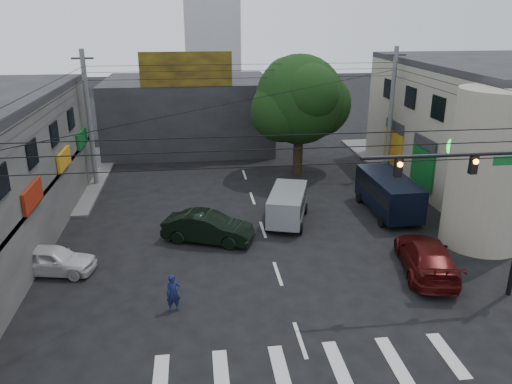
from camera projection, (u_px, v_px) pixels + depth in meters
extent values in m
plane|color=black|center=(286.00, 297.00, 21.17)|extent=(160.00, 160.00, 0.00)
cube|color=#514F4C|center=(466.00, 162.00, 40.05)|extent=(16.00, 16.00, 0.15)
cube|color=gray|center=(512.00, 127.00, 34.05)|extent=(14.00, 18.00, 8.00)
cylinder|color=gray|center=(490.00, 170.00, 24.83)|extent=(4.00, 4.00, 8.00)
cube|color=#232326|center=(189.00, 113.00, 43.95)|extent=(14.00, 10.00, 6.00)
cube|color=olive|center=(186.00, 69.00, 37.92)|extent=(7.00, 0.30, 2.60)
cylinder|color=black|center=(298.00, 144.00, 36.76)|extent=(0.70, 0.70, 4.40)
sphere|color=black|center=(299.00, 100.00, 35.64)|extent=(6.40, 6.40, 6.40)
cylinder|color=black|center=(450.00, 155.00, 18.80)|extent=(7.00, 0.14, 0.14)
cube|color=black|center=(473.00, 164.00, 19.05)|extent=(0.28, 0.22, 0.75)
cube|color=black|center=(398.00, 167.00, 18.70)|extent=(0.28, 0.22, 0.75)
sphere|color=orange|center=(476.00, 162.00, 18.87)|extent=(0.20, 0.20, 0.20)
sphere|color=orange|center=(400.00, 165.00, 18.52)|extent=(0.20, 0.20, 0.20)
cube|color=#0C571F|center=(510.00, 161.00, 19.20)|extent=(1.40, 0.06, 0.35)
cylinder|color=#59595B|center=(89.00, 120.00, 33.32)|extent=(0.32, 0.32, 9.20)
cylinder|color=#59595B|center=(391.00, 113.00, 35.77)|extent=(0.32, 0.32, 9.20)
imported|color=black|center=(208.00, 228.00, 26.06)|extent=(4.81, 5.84, 1.56)
imported|color=silver|center=(52.00, 260.00, 22.91)|extent=(3.10, 4.52, 1.33)
imported|color=#3E0908|center=(426.00, 257.00, 22.95)|extent=(4.34, 6.23, 1.55)
imported|color=#121841|center=(173.00, 293.00, 19.92)|extent=(0.77, 0.66, 1.60)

